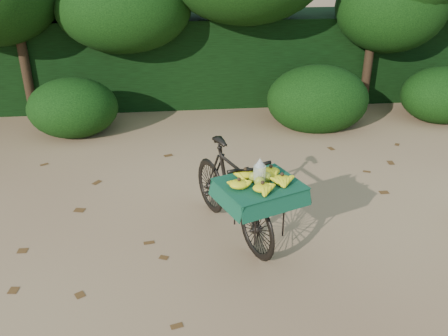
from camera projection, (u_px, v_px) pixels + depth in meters
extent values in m
plane|color=tan|center=(293.00, 268.00, 5.15)|extent=(80.00, 80.00, 0.00)
imported|color=black|center=(232.00, 191.00, 5.55)|extent=(1.17, 1.94, 1.13)
cube|color=black|center=(260.00, 185.00, 4.92)|extent=(0.56, 0.61, 0.03)
cube|color=#165334|center=(260.00, 184.00, 4.91)|extent=(1.00, 0.92, 0.01)
ellipsoid|color=olive|center=(266.00, 177.00, 4.91)|extent=(0.11, 0.09, 0.12)
ellipsoid|color=olive|center=(254.00, 177.00, 4.91)|extent=(0.11, 0.09, 0.12)
ellipsoid|color=olive|center=(260.00, 182.00, 4.82)|extent=(0.11, 0.09, 0.12)
cylinder|color=#EAE5C6|center=(259.00, 174.00, 4.87)|extent=(0.13, 0.13, 0.17)
cube|color=black|center=(226.00, 57.00, 10.39)|extent=(26.00, 1.80, 1.80)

